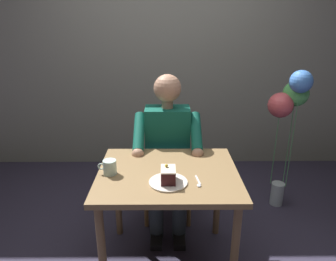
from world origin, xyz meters
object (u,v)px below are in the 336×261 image
(chair, at_px, (167,160))
(coffee_cup, at_px, (110,167))
(cake_slice, at_px, (169,175))
(dining_table, at_px, (168,185))
(dessert_spoon, at_px, (198,183))
(seated_person, at_px, (168,150))
(balloon_display, at_px, (290,107))

(chair, relative_size, coffee_cup, 7.46)
(chair, height_order, cake_slice, chair)
(dining_table, bearing_deg, coffee_cup, 4.11)
(dining_table, height_order, dessert_spoon, dessert_spoon)
(chair, height_order, seated_person, seated_person)
(dining_table, relative_size, cake_slice, 7.31)
(chair, xyz_separation_m, coffee_cup, (0.37, 0.69, 0.29))
(chair, distance_m, coffee_cup, 0.84)
(seated_person, height_order, balloon_display, balloon_display)
(seated_person, relative_size, coffee_cup, 10.54)
(balloon_display, bearing_deg, coffee_cup, 28.14)
(cake_slice, height_order, balloon_display, balloon_display)
(dining_table, distance_m, cake_slice, 0.21)
(dessert_spoon, bearing_deg, dining_table, -39.95)
(coffee_cup, bearing_deg, dessert_spoon, 167.19)
(seated_person, relative_size, balloon_display, 0.99)
(seated_person, xyz_separation_m, coffee_cup, (0.37, 0.52, 0.12))
(chair, xyz_separation_m, balloon_display, (-1.05, -0.07, 0.47))
(chair, distance_m, dessert_spoon, 0.87)
(seated_person, relative_size, cake_slice, 10.17)
(dessert_spoon, height_order, balloon_display, balloon_display)
(seated_person, height_order, dessert_spoon, seated_person)
(balloon_display, bearing_deg, seated_person, 12.83)
(cake_slice, height_order, coffee_cup, cake_slice)
(chair, relative_size, seated_person, 0.71)
(dining_table, bearing_deg, seated_person, -90.00)
(dessert_spoon, bearing_deg, balloon_display, -134.24)
(coffee_cup, relative_size, dessert_spoon, 0.84)
(seated_person, bearing_deg, dessert_spoon, 105.79)
(dining_table, height_order, coffee_cup, coffee_cup)
(cake_slice, xyz_separation_m, dessert_spoon, (-0.18, 0.01, -0.05))
(chair, bearing_deg, seated_person, 90.00)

